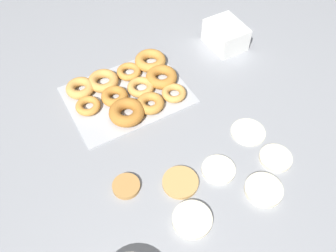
% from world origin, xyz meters
% --- Properties ---
extents(ground_plane, '(3.00, 3.00, 0.00)m').
position_xyz_m(ground_plane, '(0.00, 0.00, 0.00)').
color(ground_plane, gray).
extents(pancake_0, '(0.10, 0.10, 0.01)m').
position_xyz_m(pancake_0, '(-0.20, 0.15, 0.01)').
color(pancake_0, beige).
rests_on(pancake_0, ground_plane).
extents(pancake_1, '(0.10, 0.10, 0.01)m').
position_xyz_m(pancake_1, '(-0.02, 0.10, 0.01)').
color(pancake_1, silver).
rests_on(pancake_1, ground_plane).
extents(pancake_2, '(0.11, 0.11, 0.02)m').
position_xyz_m(pancake_2, '(0.13, 0.20, 0.01)').
color(pancake_2, beige).
rests_on(pancake_2, ground_plane).
extents(pancake_3, '(0.11, 0.11, 0.01)m').
position_xyz_m(pancake_3, '(0.10, 0.08, 0.01)').
color(pancake_3, tan).
rests_on(pancake_3, ground_plane).
extents(pancake_4, '(0.11, 0.11, 0.01)m').
position_xyz_m(pancake_4, '(-0.19, 0.03, 0.00)').
color(pancake_4, beige).
rests_on(pancake_4, ground_plane).
extents(pancake_5, '(0.08, 0.08, 0.01)m').
position_xyz_m(pancake_5, '(0.24, 0.02, 0.01)').
color(pancake_5, '#B27F42').
rests_on(pancake_5, ground_plane).
extents(pancake_6, '(0.11, 0.11, 0.02)m').
position_xyz_m(pancake_6, '(-0.09, 0.22, 0.01)').
color(pancake_6, beige).
rests_on(pancake_6, ground_plane).
extents(donut_tray, '(0.41, 0.31, 0.04)m').
position_xyz_m(donut_tray, '(0.07, -0.31, 0.02)').
color(donut_tray, '#ADAFB5').
rests_on(donut_tray, ground_plane).
extents(container_stack, '(0.12, 0.15, 0.09)m').
position_xyz_m(container_stack, '(-0.37, -0.37, 0.05)').
color(container_stack, white).
rests_on(container_stack, ground_plane).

